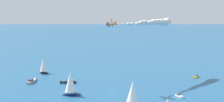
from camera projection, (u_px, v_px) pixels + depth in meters
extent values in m
plane|color=#1E517A|center=(112.00, 90.00, 174.54)|extent=(2000.00, 2000.00, 0.00)
ellipsoid|color=#23478C|center=(72.00, 94.00, 162.63)|extent=(8.60, 9.82, 1.43)
cylinder|color=#B2B2B7|center=(73.00, 81.00, 161.78)|extent=(0.14, 0.14, 11.78)
cone|color=white|center=(70.00, 82.00, 161.90)|extent=(7.91, 7.91, 10.01)
cube|color=black|center=(70.00, 82.00, 189.64)|extent=(6.14, 7.64, 1.21)
cone|color=black|center=(62.00, 82.00, 189.36)|extent=(3.08, 2.94, 2.42)
cube|color=silver|center=(71.00, 80.00, 189.54)|extent=(3.06, 3.27, 0.91)
cylinder|color=#B2B2B7|center=(132.00, 90.00, 144.23)|extent=(0.14, 0.14, 11.76)
cone|color=white|center=(133.00, 92.00, 143.04)|extent=(7.65, 7.65, 9.99)
cube|color=#9E9993|center=(31.00, 82.00, 190.20)|extent=(7.64, 7.98, 1.34)
cone|color=#9E9993|center=(35.00, 80.00, 195.19)|extent=(3.42, 3.39, 2.68)
cube|color=#38383D|center=(31.00, 80.00, 189.44)|extent=(3.56, 3.61, 1.00)
cube|color=gold|center=(196.00, 77.00, 205.72)|extent=(2.98, 5.43, 0.83)
cone|color=gold|center=(194.00, 78.00, 203.25)|extent=(1.95, 1.72, 1.66)
cube|color=#38383D|center=(197.00, 76.00, 205.93)|extent=(1.76, 2.10, 0.62)
ellipsoid|color=black|center=(44.00, 73.00, 218.54)|extent=(9.76, 4.63, 1.32)
cylinder|color=#B2B2B7|center=(45.00, 64.00, 217.32)|extent=(0.14, 0.14, 10.82)
cone|color=white|center=(44.00, 64.00, 218.15)|extent=(6.19, 6.19, 9.20)
cube|color=white|center=(179.00, 96.00, 159.92)|extent=(5.22, 2.73, 0.80)
cone|color=white|center=(183.00, 97.00, 157.13)|extent=(1.62, 1.85, 1.60)
cube|color=#38383D|center=(179.00, 94.00, 160.18)|extent=(2.00, 1.65, 0.60)
cylinder|color=orange|center=(112.00, 24.00, 170.13)|extent=(2.29, 6.47, 0.99)
cylinder|color=black|center=(108.00, 25.00, 167.98)|extent=(1.21, 0.82, 1.11)
cylinder|color=#4C4C51|center=(108.00, 25.00, 167.67)|extent=(2.48, 0.57, 2.52)
cube|color=orange|center=(112.00, 25.00, 169.93)|extent=(7.29, 2.76, 0.85)
cube|color=orange|center=(111.00, 22.00, 169.83)|extent=(7.29, 2.76, 0.85)
cylinder|color=black|center=(115.00, 23.00, 168.20)|extent=(0.28, 0.15, 1.62)
cylinder|color=black|center=(113.00, 23.00, 169.28)|extent=(0.28, 0.15, 1.62)
cylinder|color=black|center=(110.00, 23.00, 170.48)|extent=(0.28, 0.15, 1.62)
cylinder|color=black|center=(108.00, 24.00, 171.56)|extent=(0.28, 0.15, 1.62)
cube|color=orange|center=(115.00, 23.00, 172.22)|extent=(0.44, 1.12, 1.20)
cube|color=orange|center=(116.00, 24.00, 172.25)|extent=(2.63, 1.40, 0.33)
cylinder|color=black|center=(112.00, 26.00, 169.00)|extent=(0.30, 0.62, 0.61)
cylinder|color=black|center=(110.00, 26.00, 170.20)|extent=(0.30, 0.62, 0.61)
cylinder|color=#262628|center=(111.00, 21.00, 169.81)|extent=(0.18, 0.11, 0.90)
cylinder|color=red|center=(112.00, 21.00, 169.74)|extent=(0.23, 0.17, 0.79)
cylinder|color=red|center=(111.00, 21.00, 169.88)|extent=(0.23, 0.17, 0.79)
cube|color=red|center=(111.00, 20.00, 169.77)|extent=(0.42, 0.28, 0.55)
sphere|color=#9E7051|center=(111.00, 19.00, 169.75)|extent=(0.21, 0.21, 0.21)
cylinder|color=red|center=(112.00, 19.00, 169.56)|extent=(0.42, 0.17, 0.52)
cylinder|color=red|center=(111.00, 19.00, 169.93)|extent=(0.33, 0.15, 0.57)
ellipsoid|color=silver|center=(118.00, 24.00, 174.28)|extent=(1.30, 1.43, 0.93)
ellipsoid|color=silver|center=(124.00, 24.00, 177.00)|extent=(1.84, 2.44, 1.24)
ellipsoid|color=silver|center=(129.00, 24.00, 179.88)|extent=(2.62, 3.30, 1.80)
ellipsoid|color=silver|center=(133.00, 24.00, 183.30)|extent=(2.94, 3.58, 2.04)
ellipsoid|color=silver|center=(138.00, 24.00, 186.02)|extent=(3.34, 3.80, 2.38)
ellipsoid|color=silver|center=(142.00, 23.00, 189.09)|extent=(4.22, 5.61, 2.84)
ellipsoid|color=silver|center=(145.00, 23.00, 192.77)|extent=(4.40, 5.17, 3.10)
ellipsoid|color=silver|center=(150.00, 23.00, 195.42)|extent=(4.88, 6.51, 3.28)
ellipsoid|color=silver|center=(154.00, 22.00, 198.35)|extent=(5.44, 6.80, 3.75)
ellipsoid|color=silver|center=(157.00, 22.00, 201.45)|extent=(5.76, 7.13, 3.99)
ellipsoid|color=silver|center=(161.00, 22.00, 204.39)|extent=(6.73, 8.81, 4.56)
ellipsoid|color=silver|center=(164.00, 23.00, 207.68)|extent=(7.22, 9.38, 4.91)
ellipsoid|color=silver|center=(167.00, 21.00, 211.20)|extent=(7.20, 8.27, 5.11)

